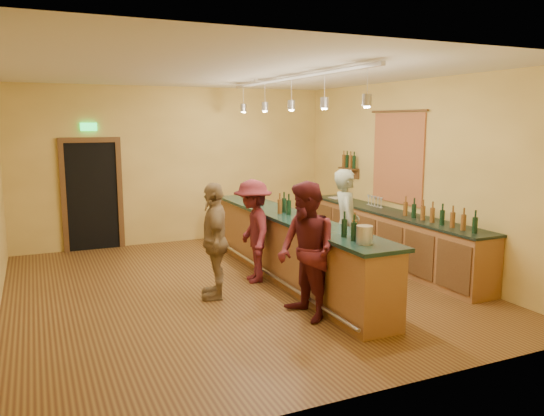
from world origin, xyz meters
name	(u,v)px	position (x,y,z in m)	size (l,w,h in m)	color
floor	(237,287)	(0.00, 0.00, 0.00)	(7.00, 7.00, 0.00)	#532D17
ceiling	(234,72)	(0.00, 0.00, 3.20)	(6.50, 7.00, 0.02)	silver
wall_back	(177,165)	(0.00, 3.50, 1.60)	(6.50, 0.02, 3.20)	#B79644
wall_front	(374,225)	(0.00, -3.50, 1.60)	(6.50, 0.02, 3.20)	#B79644
wall_right	(412,174)	(3.25, 0.00, 1.60)	(0.02, 7.00, 3.20)	#B79644
doorway	(92,193)	(-1.70, 3.47, 1.13)	(1.15, 0.09, 2.48)	black
tapestry	(398,158)	(3.23, 0.40, 1.85)	(0.03, 1.40, 1.60)	maroon
bottle_shelf	(349,163)	(3.17, 1.90, 1.67)	(0.17, 0.55, 0.54)	#482915
back_counter	(390,237)	(2.97, 0.18, 0.49)	(0.60, 4.55, 1.27)	brown
tasting_bar	(291,243)	(0.91, 0.00, 0.61)	(0.73, 5.10, 1.38)	brown
pendant_track	(291,89)	(0.91, 0.00, 2.98)	(0.11, 4.60, 0.50)	silver
bartender	(346,225)	(1.71, -0.34, 0.89)	(0.65, 0.42, 1.77)	gray
customer_a	(307,251)	(0.36, -1.57, 0.88)	(0.86, 0.67, 1.77)	#59191E
customer_b	(215,241)	(-0.43, -0.28, 0.83)	(0.97, 0.41, 1.66)	#997A51
customer_c	(253,231)	(0.36, 0.21, 0.81)	(1.05, 0.60, 1.62)	#59191E
bar_stool	(293,221)	(1.72, 1.53, 0.63)	(0.38, 0.38, 0.78)	olive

